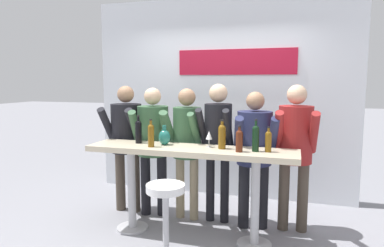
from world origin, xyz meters
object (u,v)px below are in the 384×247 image
Objects in this scene: person_center_left at (187,139)px; person_left at (153,138)px; wine_bottle_1 at (268,140)px; decorative_vase at (164,137)px; person_center at (218,137)px; wine_bottle_3 at (138,130)px; bar_stool at (166,211)px; person_center_right at (254,146)px; person_far_left at (126,135)px; person_right at (295,142)px; tasting_table at (190,164)px; wine_bottle_5 at (239,140)px; wine_bottle_4 at (151,134)px; wine_bottle_0 at (222,135)px; wine_bottle_2 at (256,137)px; wine_glass_0 at (209,136)px.

person_left is at bearing -174.66° from person_center_left.
wine_bottle_1 reaches higher than decorative_vase.
person_center is 0.93m from wine_bottle_3.
person_center_right reaches higher than bar_stool.
person_far_left is 2.08m from person_right.
tasting_table is 0.78m from person_center_right.
wine_bottle_5 is at bearing 41.30° from bar_stool.
tasting_table is 0.53m from wine_bottle_4.
wine_bottle_1 is at bearing -3.18° from wine_bottle_0.
person_center reaches higher than wine_bottle_2.
person_center_left is (0.44, 0.01, 0.01)m from person_left.
person_center reaches higher than wine_bottle_0.
wine_bottle_0 is 0.96× the size of wine_bottle_3.
wine_bottle_2 is 0.17m from wine_bottle_5.
wine_bottle_5 is (0.54, -0.07, 0.30)m from tasting_table.
wine_bottle_0 is at bearing 9.27° from wine_bottle_4.
decorative_vase is (-0.95, -0.37, 0.12)m from person_center_right.
person_center_left is at bearing 143.30° from wine_bottle_5.
wine_bottle_1 is 1.45m from wine_bottle_3.
person_left is 6.14× the size of wine_bottle_5.
wine_bottle_5 is (-0.28, -0.08, 0.01)m from wine_bottle_1.
wine_bottle_5 is (1.55, -0.56, 0.11)m from person_far_left.
person_right is (1.07, 0.49, 0.21)m from tasting_table.
person_center_right is at bearing 97.77° from wine_bottle_2.
person_center_left is at bearing 140.40° from wine_bottle_0.
wine_glass_0 is at bearing -36.21° from person_left.
decorative_vase is at bearing -165.67° from person_right.
wine_bottle_3 is 0.83m from wine_glass_0.
wine_bottle_0 is at bearing -34.73° from person_left.
wine_bottle_3 is (-1.33, 0.08, -0.00)m from wine_bottle_2.
person_center is at bearing 142.34° from wine_bottle_1.
bar_stool is at bearing -138.70° from wine_bottle_5.
wine_bottle_4 is (-1.10, -0.09, -0.01)m from wine_bottle_2.
tasting_table is 12.75× the size of wine_glass_0.
wine_bottle_0 is (0.15, -0.45, 0.10)m from person_center.
wine_bottle_3 is (-0.83, -0.41, 0.10)m from person_center.
bar_stool is 2.51× the size of wine_bottle_4.
person_left is (0.38, -0.03, -0.01)m from person_far_left.
wine_glass_0 is (-0.15, 0.04, -0.02)m from wine_bottle_0.
decorative_vase is (-1.01, 0.07, -0.06)m from wine_bottle_2.
wine_bottle_2 is 1.49× the size of decorative_vase.
wine_bottle_5 reaches higher than bar_stool.
person_right is 5.49× the size of wine_bottle_4.
wine_bottle_2 reaches higher than wine_bottle_5.
person_center is at bearing 39.68° from decorative_vase.
wine_bottle_2 is (0.69, 0.00, 0.33)m from tasting_table.
person_far_left is 7.46× the size of decorative_vase.
person_center_left is 0.97× the size of person_right.
person_center is 0.88m from person_right.
wine_bottle_5 reaches higher than decorative_vase.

